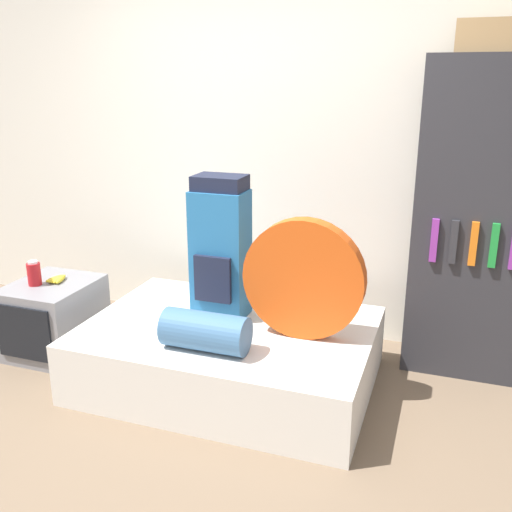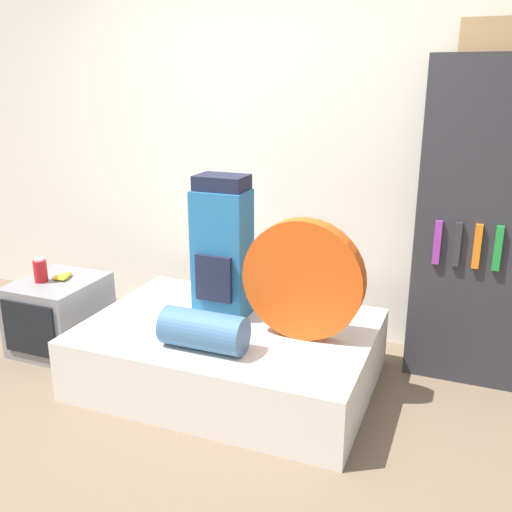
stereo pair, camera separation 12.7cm
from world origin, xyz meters
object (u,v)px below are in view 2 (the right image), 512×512
tent_bag (303,280)px  canister (40,271)px  sleeping_roll (204,330)px  cardboard_box (500,36)px  bookshelf (489,226)px  television (60,314)px  backpack (222,249)px

tent_bag → canister: bearing=-177.7°
tent_bag → sleeping_roll: tent_bag is taller
cardboard_box → bookshelf: bearing=-24.5°
television → canister: canister is taller
backpack → canister: (-1.23, -0.20, -0.23)m
sleeping_roll → television: bearing=165.8°
sleeping_roll → television: size_ratio=0.80×
sleeping_roll → tent_bag: bearing=37.2°
tent_bag → cardboard_box: cardboard_box is taller
backpack → tent_bag: backpack is taller
bookshelf → tent_bag: bearing=-145.3°
tent_bag → bookshelf: 1.15m
bookshelf → sleeping_roll: bearing=-144.5°
sleeping_roll → cardboard_box: bearing=37.7°
cardboard_box → sleeping_roll: bearing=-142.3°
tent_bag → canister: tent_bag is taller
bookshelf → cardboard_box: (-0.07, 0.03, 1.04)m
sleeping_roll → bookshelf: (1.37, 0.98, 0.47)m
tent_bag → television: bearing=-179.3°
backpack → cardboard_box: 1.93m
television → canister: (-0.08, -0.05, 0.32)m
television → bookshelf: bookshelf is taller
backpack → sleeping_roll: 0.58m
backpack → sleeping_roll: bearing=-77.5°
backpack → sleeping_roll: backpack is taller
tent_bag → television: size_ratio=1.17×
bookshelf → cardboard_box: cardboard_box is taller
canister → television: bearing=34.1°
television → cardboard_box: cardboard_box is taller
television → bookshelf: (2.63, 0.66, 0.71)m
backpack → canister: size_ratio=5.31×
bookshelf → backpack: bearing=-161.0°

